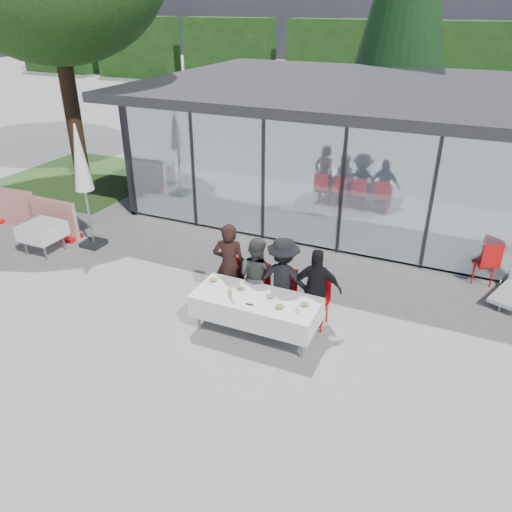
{
  "coord_description": "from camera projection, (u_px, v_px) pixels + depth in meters",
  "views": [
    {
      "loc": [
        3.64,
        -6.56,
        5.42
      ],
      "look_at": [
        0.16,
        1.2,
        1.06
      ],
      "focal_mm": 35.0,
      "sensor_mm": 36.0,
      "label": 1
    }
  ],
  "objects": [
    {
      "name": "diner_c",
      "position": [
        283.0,
        279.0,
        9.23
      ],
      "size": [
        1.17,
        1.17,
        1.65
      ],
      "primitive_type": "imported",
      "rotation": [
        0.0,
        0.0,
        3.25
      ],
      "color": "black",
      "rests_on": "ground"
    },
    {
      "name": "ground",
      "position": [
        221.0,
        333.0,
        9.13
      ],
      "size": [
        90.0,
        90.0,
        0.0
      ],
      "primitive_type": "plane",
      "color": "gray",
      "rests_on": "ground"
    },
    {
      "name": "market_umbrella",
      "position": [
        81.0,
        167.0,
        11.48
      ],
      "size": [
        0.5,
        0.5,
        3.0
      ],
      "color": "black",
      "rests_on": "ground"
    },
    {
      "name": "spare_chair_b",
      "position": [
        488.0,
        261.0,
        10.48
      ],
      "size": [
        0.6,
        0.6,
        0.97
      ],
      "color": "red",
      "rests_on": "ground"
    },
    {
      "name": "grass_patch",
      "position": [
        83.0,
        178.0,
        17.09
      ],
      "size": [
        5.0,
        5.0,
        0.02
      ],
      "primitive_type": "cube",
      "color": "#385926",
      "rests_on": "ground"
    },
    {
      "name": "drinking_glasses",
      "position": [
        265.0,
        305.0,
        8.51
      ],
      "size": [
        1.2,
        0.23,
        0.1
      ],
      "color": "silver",
      "rests_on": "dining_table"
    },
    {
      "name": "spare_table_left",
      "position": [
        42.0,
        231.0,
        11.82
      ],
      "size": [
        0.86,
        0.86,
        0.74
      ],
      "color": "white",
      "rests_on": "ground"
    },
    {
      "name": "plate_a",
      "position": [
        213.0,
        280.0,
        9.3
      ],
      "size": [
        0.27,
        0.27,
        0.07
      ],
      "color": "white",
      "rests_on": "dining_table"
    },
    {
      "name": "plate_d",
      "position": [
        305.0,
        305.0,
        8.54
      ],
      "size": [
        0.27,
        0.27,
        0.07
      ],
      "color": "white",
      "rests_on": "dining_table"
    },
    {
      "name": "diner_chair_d",
      "position": [
        317.0,
        298.0,
        9.19
      ],
      "size": [
        0.44,
        0.44,
        0.97
      ],
      "color": "red",
      "rests_on": "ground"
    },
    {
      "name": "diner_chair_a",
      "position": [
        232.0,
        279.0,
        9.84
      ],
      "size": [
        0.44,
        0.44,
        0.97
      ],
      "color": "red",
      "rests_on": "ground"
    },
    {
      "name": "diner_d",
      "position": [
        316.0,
        289.0,
        9.01
      ],
      "size": [
        1.07,
        1.07,
        1.56
      ],
      "primitive_type": "imported",
      "rotation": [
        0.0,
        0.0,
        3.33
      ],
      "color": "black",
      "rests_on": "ground"
    },
    {
      "name": "treeline",
      "position": [
        398.0,
        58.0,
        31.59
      ],
      "size": [
        62.5,
        2.0,
        4.4
      ],
      "color": "#163611",
      "rests_on": "ground"
    },
    {
      "name": "pavilion",
      "position": [
        417.0,
        131.0,
        14.05
      ],
      "size": [
        14.8,
        8.8,
        3.44
      ],
      "color": "gray",
      "rests_on": "ground"
    },
    {
      "name": "plate_extra",
      "position": [
        280.0,
        308.0,
        8.47
      ],
      "size": [
        0.27,
        0.27,
        0.07
      ],
      "color": "white",
      "rests_on": "dining_table"
    },
    {
      "name": "folded_eyeglasses",
      "position": [
        250.0,
        304.0,
        8.59
      ],
      "size": [
        0.14,
        0.03,
        0.01
      ],
      "primitive_type": "cube",
      "color": "black",
      "rests_on": "dining_table"
    },
    {
      "name": "diner_a",
      "position": [
        229.0,
        265.0,
        9.61
      ],
      "size": [
        0.78,
        0.78,
        1.75
      ],
      "primitive_type": "imported",
      "rotation": [
        0.0,
        0.0,
        3.4
      ],
      "color": "black",
      "rests_on": "ground"
    },
    {
      "name": "diner_b",
      "position": [
        256.0,
        276.0,
        9.45
      ],
      "size": [
        0.92,
        0.92,
        1.56
      ],
      "primitive_type": "imported",
      "rotation": [
        0.0,
        0.0,
        2.9
      ],
      "color": "#454545",
      "rests_on": "ground"
    },
    {
      "name": "dining_table",
      "position": [
        256.0,
        307.0,
        8.91
      ],
      "size": [
        2.26,
        0.96,
        0.75
      ],
      "color": "white",
      "rests_on": "ground"
    },
    {
      "name": "plate_c",
      "position": [
        271.0,
        297.0,
        8.78
      ],
      "size": [
        0.27,
        0.27,
        0.07
      ],
      "color": "white",
      "rests_on": "dining_table"
    },
    {
      "name": "diner_chair_c",
      "position": [
        284.0,
        291.0,
        9.43
      ],
      "size": [
        0.44,
        0.44,
        0.97
      ],
      "color": "red",
      "rests_on": "ground"
    },
    {
      "name": "diner_chair_b",
      "position": [
        258.0,
        284.0,
        9.63
      ],
      "size": [
        0.44,
        0.44,
        0.97
      ],
      "color": "red",
      "rests_on": "ground"
    },
    {
      "name": "plate_b",
      "position": [
        241.0,
        288.0,
        9.04
      ],
      "size": [
        0.27,
        0.27,
        0.07
      ],
      "color": "white",
      "rests_on": "dining_table"
    },
    {
      "name": "juice_bottle",
      "position": [
        230.0,
        293.0,
        8.82
      ],
      "size": [
        0.06,
        0.06,
        0.15
      ],
      "primitive_type": "cylinder",
      "color": "#81B94D",
      "rests_on": "dining_table"
    }
  ]
}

